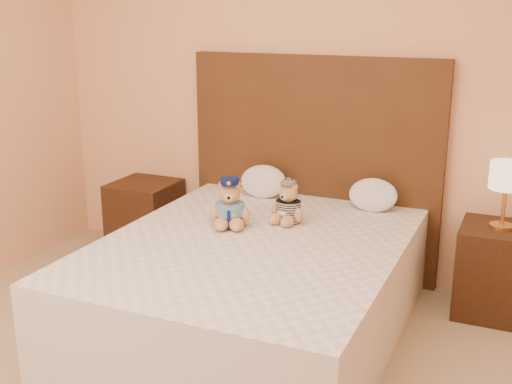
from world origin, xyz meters
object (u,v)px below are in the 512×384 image
bed (253,286)px  teddy_prisoner (288,202)px  nightstand_left (145,218)px  teddy_police (230,203)px  lamp (507,179)px  pillow_left (263,180)px  pillow_right (373,193)px  nightstand_right (497,271)px

bed → teddy_prisoner: teddy_prisoner is taller
nightstand_left → teddy_police: 1.28m
nightstand_left → teddy_prisoner: teddy_prisoner is taller
lamp → pillow_left: size_ratio=1.21×
teddy_police → teddy_prisoner: bearing=14.5°
teddy_prisoner → teddy_police: bearing=-132.9°
nightstand_left → lamp: lamp is taller
pillow_left → pillow_right: 0.76m
nightstand_left → teddy_prisoner: bearing=-17.9°
lamp → teddy_prisoner: bearing=-160.3°
nightstand_left → teddy_prisoner: (1.31, -0.42, 0.40)m
pillow_left → pillow_right: size_ratio=1.06×
lamp → pillow_left: bearing=178.9°
nightstand_right → teddy_prisoner: (-1.19, -0.42, 0.40)m
lamp → nightstand_left: bearing=180.0°
teddy_police → pillow_right: teddy_police is taller
teddy_prisoner → pillow_right: size_ratio=0.81×
nightstand_right → nightstand_left: bearing=180.0°
pillow_left → pillow_right: bearing=0.0°
pillow_right → lamp: bearing=-2.2°
nightstand_left → pillow_right: 1.76m
nightstand_right → teddy_police: size_ratio=1.88×
teddy_prisoner → pillow_left: bearing=140.0°
bed → pillow_right: 1.03m
bed → pillow_left: pillow_left is taller
lamp → nightstand_right: bearing=0.0°
bed → nightstand_left: 1.48m
lamp → teddy_prisoner: 1.27m
bed → pillow_left: 0.96m
nightstand_right → pillow_right: (-0.78, 0.03, 0.39)m
nightstand_left → lamp: 2.56m
lamp → teddy_police: 1.61m
lamp → teddy_police: (-1.47, -0.63, -0.15)m
nightstand_right → teddy_police: (-1.47, -0.63, 0.42)m
teddy_police → lamp: bearing=2.1°
bed → pillow_left: (-0.30, 0.83, 0.39)m
bed → teddy_police: (-0.22, 0.17, 0.42)m
bed → nightstand_right: 1.48m
teddy_police → nightstand_left: bearing=127.4°
bed → lamp: size_ratio=5.00×
nightstand_left → pillow_right: pillow_right is taller
pillow_right → nightstand_right: bearing=-2.2°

